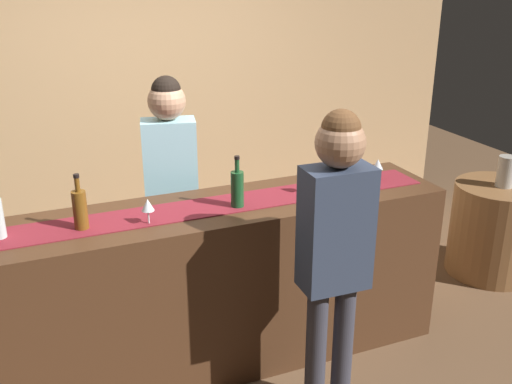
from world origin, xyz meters
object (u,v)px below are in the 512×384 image
customer_sipping (335,239)px  bartender (171,176)px  vase_on_side_table (506,172)px  wine_bottle_amber (80,209)px  wine_glass_near_customer (305,177)px  wine_bottle_green (237,188)px  wine_glass_mid_counter (378,165)px  wine_glass_far_end (148,206)px  round_side_table (494,229)px

customer_sipping → bartender: bearing=113.3°
customer_sipping → vase_on_side_table: (2.00, 0.90, -0.20)m
wine_bottle_amber → wine_glass_near_customer: 1.31m
vase_on_side_table → wine_glass_near_customer: bearing=-173.0°
wine_glass_near_customer → vase_on_side_table: bearing=7.0°
wine_bottle_amber → bartender: bartender is taller
bartender → vase_on_side_table: 2.53m
wine_bottle_green → customer_sipping: customer_sipping is taller
wine_bottle_green → vase_on_side_table: wine_bottle_green is taller
wine_glass_mid_counter → wine_glass_far_end: same height
wine_glass_mid_counter → wine_glass_far_end: (-1.49, -0.11, 0.00)m
wine_glass_near_customer → round_side_table: wine_glass_near_customer is taller
wine_bottle_amber → vase_on_side_table: wine_bottle_amber is taller
wine_glass_mid_counter → customer_sipping: (-0.70, -0.69, -0.08)m
wine_glass_near_customer → bartender: size_ratio=0.09×
wine_glass_far_end → vase_on_side_table: wine_glass_far_end is taller
wine_bottle_green → round_side_table: (2.28, 0.29, -0.78)m
wine_bottle_green → wine_glass_mid_counter: wine_bottle_green is taller
wine_glass_mid_counter → round_side_table: 1.53m
round_side_table → wine_bottle_amber: bearing=-175.2°
wine_bottle_amber → round_side_table: wine_bottle_amber is taller
wine_bottle_amber → vase_on_side_table: (3.14, 0.24, -0.29)m
wine_bottle_green → wine_glass_mid_counter: bearing=3.9°
wine_glass_near_customer → round_side_table: size_ratio=0.19×
wine_glass_near_customer → vase_on_side_table: (1.83, 0.23, -0.28)m
wine_glass_mid_counter → round_side_table: bearing=9.9°
wine_bottle_green → customer_sipping: (0.28, -0.63, -0.09)m
wine_bottle_amber → customer_sipping: size_ratio=0.18×
wine_glass_far_end → wine_bottle_green: bearing=4.8°
wine_bottle_amber → wine_bottle_green: bearing=-2.0°
round_side_table → vase_on_side_table: bearing=-80.9°
wine_glass_mid_counter → wine_bottle_green: bearing=-176.1°
wine_glass_far_end → round_side_table: bearing=6.9°
wine_glass_near_customer → wine_glass_far_end: bearing=-174.7°
wine_glass_mid_counter → round_side_table: (1.30, 0.23, -0.77)m
wine_bottle_amber → wine_glass_near_customer: wine_bottle_amber is taller
wine_glass_far_end → vase_on_side_table: size_ratio=0.60×
wine_glass_far_end → round_side_table: wine_glass_far_end is taller
bartender → round_side_table: 2.61m
wine_bottle_green → customer_sipping: bearing=-66.2°
wine_glass_mid_counter → bartender: (-1.19, 0.57, -0.10)m
wine_bottle_green → wine_glass_mid_counter: 0.98m
wine_glass_mid_counter → vase_on_side_table: size_ratio=0.60×
wine_glass_near_customer → wine_glass_mid_counter: 0.52m
wine_bottle_amber → wine_bottle_green: size_ratio=1.00×
wine_bottle_amber → wine_glass_far_end: 0.34m
wine_bottle_green → wine_glass_near_customer: 0.46m
bartender → wine_bottle_green: bearing=121.5°
wine_glass_mid_counter → round_side_table: wine_glass_mid_counter is taller
wine_bottle_green → round_side_table: size_ratio=0.41×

